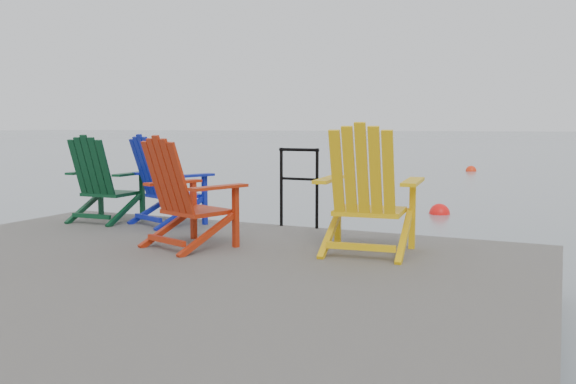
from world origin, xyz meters
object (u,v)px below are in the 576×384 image
at_px(chair_yellow, 367,191).
at_px(chair_blue, 165,181).
at_px(buoy_a, 439,214).
at_px(handrail, 299,180).
at_px(buoy_b, 471,171).
at_px(chair_green, 103,180).
at_px(chair_red, 186,193).

bearing_deg(chair_yellow, chair_blue, 160.90).
bearing_deg(buoy_a, handrail, -96.85).
bearing_deg(buoy_b, chair_yellow, -85.16).
xyz_separation_m(chair_green, chair_blue, (0.79, 0.14, 0.00)).
distance_m(chair_green, chair_yellow, 3.46).
xyz_separation_m(chair_red, chair_yellow, (1.64, 0.43, 0.05)).
height_order(chair_red, buoy_b, chair_red).
distance_m(chair_green, chair_red, 2.01).
relative_size(handrail, buoy_b, 2.29).
bearing_deg(buoy_b, chair_green, -96.25).
xyz_separation_m(chair_yellow, buoy_a, (-0.51, 6.31, -1.07)).
bearing_deg(chair_green, buoy_a, 61.54).
bearing_deg(buoy_b, chair_red, -90.37).
bearing_deg(chair_yellow, buoy_b, 88.99).
bearing_deg(chair_green, handrail, 13.05).
bearing_deg(chair_red, chair_yellow, 33.91).
distance_m(handrail, chair_yellow, 1.58).
relative_size(chair_blue, buoy_b, 2.59).
bearing_deg(chair_blue, chair_green, -147.45).
relative_size(handrail, chair_red, 0.88).
distance_m(chair_red, buoy_b, 18.37).
distance_m(chair_blue, buoy_a, 6.16).
height_order(chair_red, chair_yellow, chair_yellow).
xyz_separation_m(handrail, chair_blue, (-1.50, -0.47, -0.03)).
bearing_deg(handrail, buoy_a, 83.15).
bearing_deg(buoy_b, buoy_a, -85.04).
relative_size(chair_green, chair_red, 0.98).
bearing_deg(chair_red, chair_green, 172.19).
bearing_deg(chair_yellow, chair_green, 166.13).
relative_size(chair_blue, chair_red, 0.99).
relative_size(chair_green, buoy_b, 2.57).
bearing_deg(handrail, chair_yellow, -43.93).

